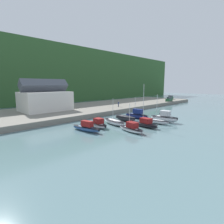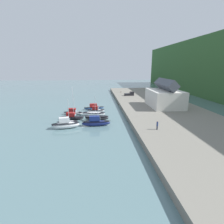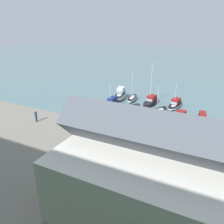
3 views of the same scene
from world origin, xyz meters
TOP-DOWN VIEW (x-y plane):
  - ground_plane at (0.00, 0.00)m, footprint 320.00×320.00m
  - quay_promenade at (0.00, 26.66)m, footprint 133.83×28.42m
  - harbor_clubhouse at (-9.53, 28.00)m, footprint 14.74×10.55m
  - moored_boat_0 at (-12.68, 2.28)m, footprint 2.79×7.79m
  - moored_boat_1 at (-8.79, 3.01)m, footprint 2.71×6.11m
  - moored_boat_2 at (-4.19, 2.28)m, footprint 3.46×7.87m
  - moored_boat_3 at (1.03, 3.33)m, footprint 2.64×7.23m
  - moored_boat_4 at (5.95, 3.06)m, footprint 2.06×7.99m
  - moored_boat_5 at (-6.33, -4.69)m, footprint 3.02×6.92m
  - moored_boat_6 at (-0.77, -4.29)m, footprint 3.07×7.47m
  - moored_boat_7 at (4.16, -4.79)m, footprint 2.18×5.93m
  - moored_boat_8 at (7.35, -4.78)m, footprint 3.41×7.46m
  - pickup_truck_0 at (-35.22, 20.00)m, footprint 2.10×4.78m
  - person_on_quay at (13.75, 17.44)m, footprint 0.40×0.40m
  - dog_on_quay at (-44.89, 16.75)m, footprint 0.86×0.63m

SIDE VIEW (x-z plane):
  - ground_plane at x=0.00m, z-range 0.00..0.00m
  - moored_boat_7 at x=4.16m, z-range -3.08..4.30m
  - quay_promenade at x=0.00m, z-range 0.00..1.39m
  - moored_boat_2 at x=-4.19m, z-range -2.52..3.96m
  - moored_boat_5 at x=-6.33m, z-range -2.19..3.69m
  - moored_boat_6 at x=-0.77m, z-range -4.18..5.71m
  - moored_boat_1 at x=-8.79m, z-range -0.32..1.86m
  - moored_boat_0 at x=-12.68m, z-range -0.32..1.93m
  - moored_boat_3 at x=1.03m, z-range 0.04..1.60m
  - moored_boat_4 at x=5.95m, z-range -2.07..4.14m
  - moored_boat_8 at x=7.35m, z-range -0.38..2.63m
  - dog_on_quay at x=-44.89m, z-range 1.51..2.19m
  - pickup_truck_0 at x=-35.22m, z-range 1.26..3.16m
  - person_on_quay at x=13.75m, z-range 1.42..3.56m
  - harbor_clubhouse at x=-9.53m, z-range -0.06..10.07m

